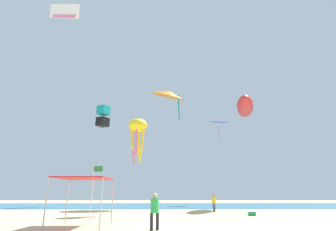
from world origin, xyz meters
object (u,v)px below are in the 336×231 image
at_px(canopy_tent, 84,180).
at_px(kite_diamond_blue, 219,123).
at_px(banner_flag, 93,188).
at_px(kite_inflatable_red, 245,106).
at_px(person_near_tent, 155,208).
at_px(kite_octopus_yellow, 138,128).
at_px(person_leftmost, 214,201).
at_px(cooler_box, 252,214).
at_px(kite_box_teal, 103,116).
at_px(kite_parafoil_white, 64,12).
at_px(kite_delta_orange, 168,94).

bearing_deg(canopy_tent, kite_diamond_blue, 62.98).
distance_m(banner_flag, kite_inflatable_red, 24.27).
height_order(person_near_tent, kite_octopus_yellow, kite_octopus_yellow).
bearing_deg(person_leftmost, kite_diamond_blue, -20.40).
distance_m(banner_flag, kite_diamond_blue, 30.59).
xyz_separation_m(cooler_box, kite_inflatable_red, (3.65, 10.45, 12.59)).
distance_m(kite_box_teal, kite_parafoil_white, 19.30).
height_order(kite_box_teal, kite_inflatable_red, kite_box_teal).
xyz_separation_m(canopy_tent, person_near_tent, (4.06, -1.50, -1.42)).
height_order(person_leftmost, banner_flag, banner_flag).
relative_size(banner_flag, kite_box_teal, 1.04).
height_order(cooler_box, kite_octopus_yellow, kite_octopus_yellow).
distance_m(person_leftmost, kite_parafoil_white, 23.02).
xyz_separation_m(canopy_tent, kite_inflatable_red, (15.26, 17.34, 10.32)).
bearing_deg(kite_delta_orange, kite_box_teal, -68.93).
xyz_separation_m(banner_flag, kite_inflatable_red, (15.15, 15.66, 10.69)).
bearing_deg(kite_box_teal, cooler_box, -105.03).
relative_size(canopy_tent, kite_inflatable_red, 0.41).
relative_size(canopy_tent, person_leftmost, 1.83).
distance_m(kite_parafoil_white, kite_inflatable_red, 23.93).
bearing_deg(kite_box_teal, kite_diamond_blue, -50.70).
height_order(cooler_box, kite_parafoil_white, kite_parafoil_white).
height_order(kite_octopus_yellow, kite_diamond_blue, kite_diamond_blue).
bearing_deg(person_leftmost, kite_inflatable_red, -50.17).
bearing_deg(person_leftmost, kite_octopus_yellow, 107.51).
bearing_deg(banner_flag, person_near_tent, -38.94).
relative_size(banner_flag, kite_octopus_yellow, 0.83).
relative_size(banner_flag, cooler_box, 5.98).
bearing_deg(person_leftmost, cooler_box, -160.38).
bearing_deg(kite_parafoil_white, kite_octopus_yellow, 53.02).
bearing_deg(kite_inflatable_red, canopy_tent, -24.76).
height_order(person_near_tent, banner_flag, banner_flag).
xyz_separation_m(person_leftmost, cooler_box, (2.15, -4.71, -0.83)).
xyz_separation_m(person_leftmost, kite_box_teal, (-14.46, 12.51, 12.29)).
bearing_deg(kite_delta_orange, kite_diamond_blue, -178.47).
bearing_deg(cooler_box, person_leftmost, 114.54).
distance_m(kite_box_teal, kite_delta_orange, 11.56).
bearing_deg(kite_box_teal, canopy_tent, -137.30).
xyz_separation_m(kite_box_teal, kite_inflatable_red, (20.26, -6.77, -0.53)).
bearing_deg(banner_flag, kite_inflatable_red, 45.95).
xyz_separation_m(banner_flag, kite_parafoil_white, (-4.92, 3.70, 15.88)).
bearing_deg(kite_inflatable_red, kite_box_teal, -91.89).
bearing_deg(person_near_tent, person_leftmost, 45.59).
bearing_deg(person_near_tent, banner_flag, 119.07).
bearing_deg(kite_box_teal, kite_parafoil_white, -148.42).
bearing_deg(kite_octopus_yellow, kite_diamond_blue, -145.88).
distance_m(cooler_box, kite_parafoil_white, 24.25).
bearing_deg(person_leftmost, banner_flag, 131.75).
xyz_separation_m(person_near_tent, banner_flag, (-3.94, 3.19, 1.05)).
bearing_deg(kite_octopus_yellow, person_near_tent, 77.74).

